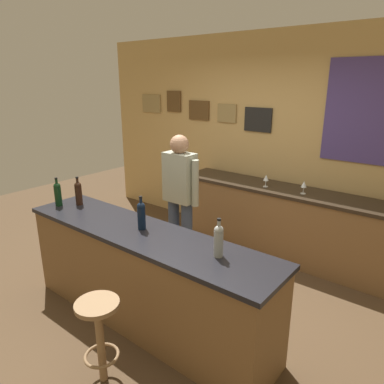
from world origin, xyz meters
The scene contains 12 objects.
ground_plane centered at (0.00, 0.00, 0.00)m, with size 10.00×10.00×0.00m, color #4C3823.
back_wall centered at (0.02, 2.03, 1.42)m, with size 6.00×0.09×2.80m.
bar_counter centered at (0.00, -0.40, 0.46)m, with size 2.63×0.60×0.92m.
side_counter centered at (0.40, 1.65, 0.45)m, with size 2.81×0.56×0.90m.
bartender centered at (-0.39, 0.57, 0.94)m, with size 0.52×0.21×1.62m.
bar_stool centered at (0.25, -1.09, 0.46)m, with size 0.32×0.32×0.68m.
wine_bottle_a centered at (-1.18, -0.47, 1.06)m, with size 0.07×0.07×0.31m.
wine_bottle_b centered at (-1.03, -0.32, 1.06)m, with size 0.07×0.07×0.31m.
wine_bottle_c centered at (-0.04, -0.36, 1.06)m, with size 0.07×0.07×0.31m.
wine_bottle_d centered at (0.78, -0.36, 1.06)m, with size 0.07×0.07×0.31m.
wine_glass_a centered at (0.18, 1.57, 1.01)m, with size 0.07×0.07×0.16m.
wine_glass_b centered at (0.66, 1.59, 1.01)m, with size 0.07×0.07×0.16m.
Camera 1 is at (2.12, -2.37, 2.19)m, focal length 33.25 mm.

